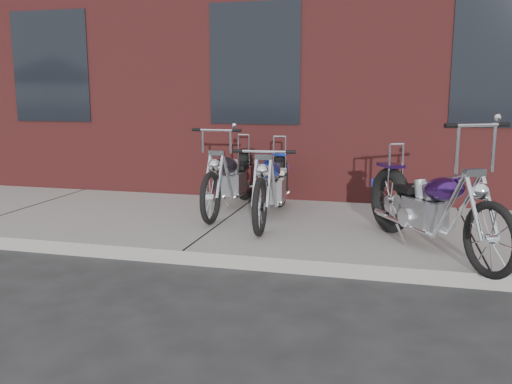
# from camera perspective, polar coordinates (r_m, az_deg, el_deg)

# --- Properties ---
(ground) EXTENTS (120.00, 120.00, 0.00)m
(ground) POSITION_cam_1_polar(r_m,az_deg,el_deg) (5.76, -7.71, -7.60)
(ground) COLOR #262627
(ground) RESTS_ON ground
(sidewalk) EXTENTS (22.00, 3.00, 0.15)m
(sidewalk) POSITION_cam_1_polar(r_m,az_deg,el_deg) (7.10, -3.18, -3.45)
(sidewalk) COLOR gray
(sidewalk) RESTS_ON ground
(chopper_purple) EXTENTS (1.35, 2.13, 1.36)m
(chopper_purple) POSITION_cam_1_polar(r_m,az_deg,el_deg) (5.87, 17.83, -1.75)
(chopper_purple) COLOR black
(chopper_purple) RESTS_ON sidewalk
(chopper_blue) EXTENTS (0.58, 2.36, 1.02)m
(chopper_blue) POSITION_cam_1_polar(r_m,az_deg,el_deg) (7.01, 1.71, 0.56)
(chopper_blue) COLOR black
(chopper_blue) RESTS_ON sidewalk
(chopper_third) EXTENTS (0.57, 2.32, 1.18)m
(chopper_third) POSITION_cam_1_polar(r_m,az_deg,el_deg) (7.55, -2.63, 1.22)
(chopper_third) COLOR black
(chopper_third) RESTS_ON sidewalk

